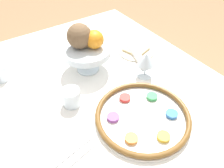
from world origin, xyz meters
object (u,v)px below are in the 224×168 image
Objects in this scene: orange_fruit at (94,39)px; seder_plate at (143,116)px; napkin_roll at (137,56)px; coconut at (79,36)px; wine_glass at (146,60)px; cup_mid at (71,97)px; cup_near at (0,73)px; fruit_stand at (87,53)px; bread_plate at (136,50)px.

seder_plate is at bearing 177.85° from orange_fruit.
napkin_roll reaches higher than seder_plate.
coconut reaches higher than seder_plate.
wine_glass is at bearing -136.85° from orange_fruit.
wine_glass is 0.36m from cup_mid.
orange_fruit is at bearing -113.78° from cup_near.
fruit_stand is at bearing -113.63° from cup_near.
seder_plate is 3.24× the size of coconut.
bread_plate is at bearing -34.19° from napkin_roll.
cup_mid is (-0.14, 0.20, -0.12)m from orange_fruit.
napkin_roll is at bearing -76.72° from cup_mid.
fruit_stand is 0.07m from orange_fruit.
bread_plate is 0.98× the size of napkin_roll.
orange_fruit reaches higher than napkin_roll.
bread_plate is at bearing -71.48° from cup_mid.
seder_plate is 0.65m from cup_near.
orange_fruit is at bearing 91.53° from bread_plate.
bread_plate is at bearing -88.47° from orange_fruit.
wine_glass is 1.67× the size of cup_near.
wine_glass is 0.21m from bread_plate.
bread_plate is at bearing -104.55° from cup_near.
cup_mid is (-0.15, 0.44, 0.03)m from bread_plate.
cup_near is 1.00× the size of cup_mid.
seder_plate is 0.38m from fruit_stand.
orange_fruit is 0.29m from bread_plate.
orange_fruit reaches higher than bread_plate.
seder_plate is 0.45m from bread_plate.
fruit_stand is 0.26m from napkin_roll.
cup_near is at bearing 70.11° from napkin_roll.
orange_fruit reaches higher than seder_plate.
seder_plate is 0.26m from wine_glass.
coconut is at bearing 72.15° from napkin_roll.
wine_glass reaches higher than napkin_roll.
coconut is 1.50× the size of cup_near.
wine_glass is 0.63× the size of napkin_roll.
coconut is 0.32m from napkin_roll.
coconut is (0.04, 0.05, 0.01)m from orange_fruit.
bread_plate is (-0.01, -0.28, -0.09)m from fruit_stand.
cup_near is (0.53, 0.38, 0.02)m from seder_plate.
cup_near is 0.37m from cup_mid.
seder_plate is at bearing 144.15° from napkin_roll.
wine_glass is 0.64m from cup_near.
napkin_roll is at bearing -24.17° from wine_glass.
seder_plate is 1.86× the size of bread_plate.
wine_glass is 0.56× the size of fruit_stand.
orange_fruit is 0.07m from coconut.
cup_near reaches higher than napkin_roll.
cup_mid is at bearing 108.52° from bread_plate.
seder_plate is 4.86× the size of cup_near.
coconut is (0.02, 0.02, 0.08)m from fruit_stand.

